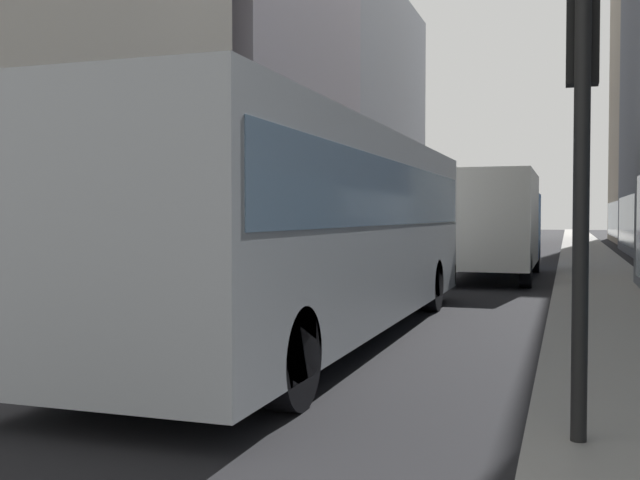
{
  "coord_description": "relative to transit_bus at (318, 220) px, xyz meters",
  "views": [
    {
      "loc": [
        4.81,
        -6.59,
        1.85
      ],
      "look_at": [
        0.48,
        6.36,
        1.4
      ],
      "focal_mm": 41.66,
      "sensor_mm": 36.0,
      "label": 1
    }
  ],
  "objects": [
    {
      "name": "ground_plane",
      "position": [
        -1.2,
        30.9,
        -1.78
      ],
      "size": [
        120.0,
        120.0,
        0.0
      ],
      "primitive_type": "plane",
      "color": "black"
    },
    {
      "name": "sidewalk_left",
      "position": [
        -6.9,
        30.9,
        -1.7
      ],
      "size": [
        2.4,
        110.0,
        0.15
      ],
      "primitive_type": "cube",
      "color": "gray",
      "rests_on": "ground"
    },
    {
      "name": "sidewalk_right",
      "position": [
        4.5,
        30.9,
        -1.7
      ],
      "size": [
        2.4,
        110.0,
        0.15
      ],
      "primitive_type": "cube",
      "color": "gray",
      "rests_on": "ground"
    },
    {
      "name": "building_left_far",
      "position": [
        -13.1,
        44.22,
        7.66
      ],
      "size": [
        9.19,
        21.98,
        18.9
      ],
      "color": "slate",
      "rests_on": "ground"
    },
    {
      "name": "transit_bus",
      "position": [
        0.0,
        0.0,
        0.0
      ],
      "size": [
        2.78,
        11.53,
        3.05
      ],
      "color": "#999EA3",
      "rests_on": "ground"
    },
    {
      "name": "car_yellow_taxi",
      "position": [
        -4.0,
        22.43,
        -0.95
      ],
      "size": [
        1.88,
        4.75,
        1.62
      ],
      "color": "yellow",
      "rests_on": "ground"
    },
    {
      "name": "car_black_suv",
      "position": [
        0.0,
        19.48,
        -0.95
      ],
      "size": [
        1.77,
        4.78,
        1.62
      ],
      "color": "black",
      "rests_on": "ground"
    },
    {
      "name": "car_blue_hatchback",
      "position": [
        -4.0,
        8.31,
        -0.95
      ],
      "size": [
        1.92,
        4.66,
        1.62
      ],
      "color": "#4C6BB7",
      "rests_on": "ground"
    },
    {
      "name": "car_silver_sedan",
      "position": [
        -2.4,
        32.38,
        -0.95
      ],
      "size": [
        1.82,
        4.52,
        1.62
      ],
      "color": "#B7BABF",
      "rests_on": "ground"
    },
    {
      "name": "car_red_coupe",
      "position": [
        0.0,
        40.18,
        -0.95
      ],
      "size": [
        1.82,
        4.52,
        1.62
      ],
      "color": "red",
      "rests_on": "ground"
    },
    {
      "name": "box_truck",
      "position": [
        1.6,
        11.47,
        -0.11
      ],
      "size": [
        2.3,
        7.5,
        3.05
      ],
      "color": "#19519E",
      "rests_on": "ground"
    },
    {
      "name": "dalmatian_dog",
      "position": [
        -2.18,
        -3.56,
        -1.26
      ],
      "size": [
        0.22,
        0.96,
        0.72
      ],
      "color": "white",
      "rests_on": "ground"
    },
    {
      "name": "pedestrian_with_handbag",
      "position": [
        -6.68,
        0.97,
        -0.76
      ],
      "size": [
        0.45,
        0.34,
        1.69
      ],
      "color": "#1E1E2D",
      "rests_on": "sidewalk_left"
    },
    {
      "name": "traffic_light_near",
      "position": [
        3.7,
        -4.73,
        0.66
      ],
      "size": [
        0.24,
        0.41,
        3.4
      ],
      "color": "black",
      "rests_on": "sidewalk_right"
    }
  ]
}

